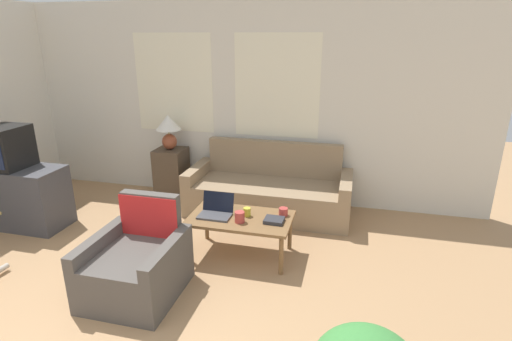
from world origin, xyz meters
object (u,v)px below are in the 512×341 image
object	(u,v)px
armchair	(138,265)
cup_yellow	(283,212)
laptop	(216,211)
cup_white	(247,212)
table_lamp	(169,128)
cup_navy	(240,217)
television	(6,147)
couch	(270,192)
coffee_table	(241,221)
book_red	(274,220)

from	to	relation	value
armchair	cup_yellow	world-z (taller)	armchair
laptop	cup_white	world-z (taller)	laptop
table_lamp	cup_navy	size ratio (longest dim) A/B	4.34
television	cup_yellow	world-z (taller)	television
couch	table_lamp	world-z (taller)	table_lamp
laptop	coffee_table	bearing A→B (deg)	3.41
laptop	cup_yellow	xyz separation A→B (m)	(0.66, 0.16, -0.01)
coffee_table	cup_white	distance (m)	0.11
couch	laptop	xyz separation A→B (m)	(-0.30, -1.17, 0.22)
armchair	table_lamp	world-z (taller)	table_lamp
armchair	coffee_table	bearing A→B (deg)	48.81
coffee_table	armchair	bearing A→B (deg)	-131.19
laptop	book_red	world-z (taller)	laptop
coffee_table	cup_white	world-z (taller)	cup_white
table_lamp	coffee_table	bearing A→B (deg)	-43.04
couch	television	bearing A→B (deg)	-158.53
table_lamp	cup_navy	world-z (taller)	table_lamp
laptop	cup_navy	bearing A→B (deg)	-18.85
laptop	cup_navy	distance (m)	0.29
couch	armchair	bearing A→B (deg)	-111.06
television	laptop	size ratio (longest dim) A/B	1.47
coffee_table	cup_white	bearing A→B (deg)	36.97
television	cup_navy	size ratio (longest dim) A/B	4.44
table_lamp	laptop	distance (m)	1.78
couch	book_red	bearing A→B (deg)	-75.66
table_lamp	couch	bearing A→B (deg)	-4.93
armchair	coffee_table	world-z (taller)	armchair
table_lamp	television	bearing A→B (deg)	-138.86
couch	armchair	world-z (taller)	couch
armchair	cup_yellow	size ratio (longest dim) A/B	8.92
table_lamp	laptop	xyz separation A→B (m)	(1.11, -1.29, -0.52)
cup_white	cup_navy	bearing A→B (deg)	-102.08
table_lamp	cup_yellow	bearing A→B (deg)	-32.45
book_red	armchair	bearing A→B (deg)	-143.52
couch	cup_yellow	xyz separation A→B (m)	(0.36, -1.01, 0.21)
armchair	cup_navy	xyz separation A→B (m)	(0.73, 0.69, 0.23)
cup_white	book_red	distance (m)	0.30
cup_yellow	cup_white	distance (m)	0.37
cup_white	book_red	world-z (taller)	cup_white
armchair	laptop	xyz separation A→B (m)	(0.45, 0.79, 0.23)
television	coffee_table	xyz separation A→B (m)	(2.78, -0.04, -0.58)
couch	cup_white	size ratio (longest dim) A/B	23.29
couch	cup_navy	xyz separation A→B (m)	(-0.03, -1.26, 0.23)
couch	laptop	distance (m)	1.23
couch	cup_white	world-z (taller)	couch
couch	armchair	size ratio (longest dim) A/B	2.50
coffee_table	book_red	xyz separation A→B (m)	(0.35, -0.02, 0.06)
table_lamp	cup_navy	xyz separation A→B (m)	(1.39, -1.38, -0.51)
cup_navy	cup_yellow	world-z (taller)	cup_navy
armchair	cup_white	bearing A→B (deg)	48.07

